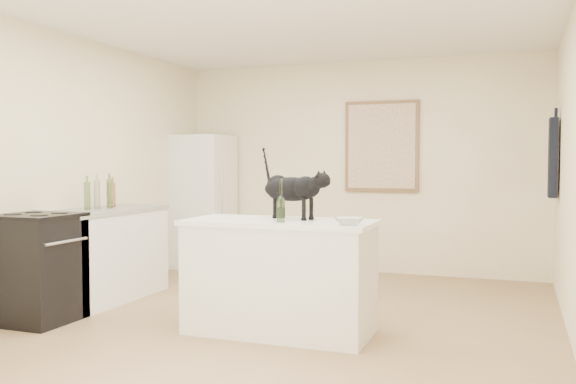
# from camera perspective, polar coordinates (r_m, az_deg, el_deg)

# --- Properties ---
(floor) EXTENTS (5.50, 5.50, 0.00)m
(floor) POSITION_cam_1_polar(r_m,az_deg,el_deg) (5.28, -0.98, -12.14)
(floor) COLOR #9A7E52
(floor) RESTS_ON ground
(ceiling) EXTENTS (5.50, 5.50, 0.00)m
(ceiling) POSITION_cam_1_polar(r_m,az_deg,el_deg) (5.25, -1.01, 16.47)
(ceiling) COLOR white
(ceiling) RESTS_ON ground
(wall_back) EXTENTS (4.50, 0.00, 4.50)m
(wall_back) POSITION_cam_1_polar(r_m,az_deg,el_deg) (7.73, 6.44, 2.32)
(wall_back) COLOR #FBF2C2
(wall_back) RESTS_ON ground
(wall_front) EXTENTS (4.50, 0.00, 4.50)m
(wall_front) POSITION_cam_1_polar(r_m,az_deg,el_deg) (2.73, -22.50, 1.38)
(wall_front) COLOR #FBF2C2
(wall_front) RESTS_ON ground
(wall_left) EXTENTS (0.00, 5.50, 5.50)m
(wall_left) POSITION_cam_1_polar(r_m,az_deg,el_deg) (6.28, -20.52, 2.07)
(wall_left) COLOR #FBF2C2
(wall_left) RESTS_ON ground
(island_base) EXTENTS (1.44, 0.67, 0.86)m
(island_base) POSITION_cam_1_polar(r_m,az_deg,el_deg) (4.96, -0.75, -8.00)
(island_base) COLOR white
(island_base) RESTS_ON floor
(island_top) EXTENTS (1.50, 0.70, 0.04)m
(island_top) POSITION_cam_1_polar(r_m,az_deg,el_deg) (4.90, -0.75, -2.82)
(island_top) COLOR white
(island_top) RESTS_ON island_base
(left_cabinets) EXTENTS (0.60, 1.40, 0.86)m
(left_cabinets) POSITION_cam_1_polar(r_m,az_deg,el_deg) (6.39, -16.57, -5.70)
(left_cabinets) COLOR white
(left_cabinets) RESTS_ON floor
(left_countertop) EXTENTS (0.62, 1.44, 0.04)m
(left_countertop) POSITION_cam_1_polar(r_m,az_deg,el_deg) (6.34, -16.63, -1.67)
(left_countertop) COLOR gray
(left_countertop) RESTS_ON left_cabinets
(stove) EXTENTS (0.60, 0.60, 0.90)m
(stove) POSITION_cam_1_polar(r_m,az_deg,el_deg) (5.70, -22.04, -6.59)
(stove) COLOR black
(stove) RESTS_ON floor
(fridge) EXTENTS (0.68, 0.68, 1.70)m
(fridge) POSITION_cam_1_polar(r_m,az_deg,el_deg) (8.07, -7.84, -0.87)
(fridge) COLOR white
(fridge) RESTS_ON floor
(artwork_frame) EXTENTS (0.90, 0.03, 1.10)m
(artwork_frame) POSITION_cam_1_polar(r_m,az_deg,el_deg) (7.63, 8.59, 4.18)
(artwork_frame) COLOR brown
(artwork_frame) RESTS_ON wall_back
(artwork_canvas) EXTENTS (0.82, 0.00, 1.02)m
(artwork_canvas) POSITION_cam_1_polar(r_m,az_deg,el_deg) (7.61, 8.56, 4.18)
(artwork_canvas) COLOR beige
(artwork_canvas) RESTS_ON wall_back
(hanging_garment) EXTENTS (0.08, 0.34, 0.80)m
(hanging_garment) POSITION_cam_1_polar(r_m,az_deg,el_deg) (6.81, 23.18, 2.90)
(hanging_garment) COLOR black
(hanging_garment) RESTS_ON wall_right
(black_cat) EXTENTS (0.64, 0.39, 0.43)m
(black_cat) POSITION_cam_1_polar(r_m,az_deg,el_deg) (4.97, 0.36, -0.03)
(black_cat) COLOR black
(black_cat) RESTS_ON island_top
(wine_bottle) EXTENTS (0.08, 0.08, 0.31)m
(wine_bottle) POSITION_cam_1_polar(r_m,az_deg,el_deg) (4.71, -0.67, -0.93)
(wine_bottle) COLOR #366327
(wine_bottle) RESTS_ON island_top
(glass_bowl) EXTENTS (0.27, 0.27, 0.05)m
(glass_bowl) POSITION_cam_1_polar(r_m,az_deg,el_deg) (4.53, 5.64, -2.70)
(glass_bowl) COLOR white
(glass_bowl) RESTS_ON island_top
(fridge_paper) EXTENTS (0.04, 0.13, 0.17)m
(fridge_paper) POSITION_cam_1_polar(r_m,az_deg,el_deg) (8.01, -5.26, 2.14)
(fridge_paper) COLOR silver
(fridge_paper) RESTS_ON fridge
(counter_bottle_cluster) EXTENTS (0.12, 0.43, 0.29)m
(counter_bottle_cluster) POSITION_cam_1_polar(r_m,az_deg,el_deg) (6.35, -16.78, -0.25)
(counter_bottle_cluster) COLOR #2C541C
(counter_bottle_cluster) RESTS_ON left_countertop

